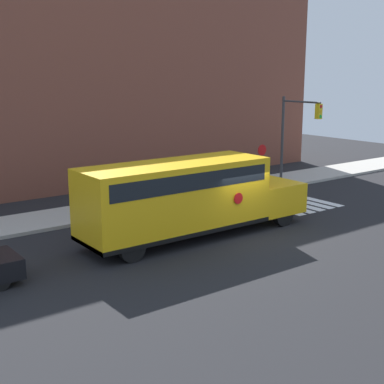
# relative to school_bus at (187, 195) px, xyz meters

# --- Properties ---
(ground_plane) EXTENTS (60.00, 60.00, 0.00)m
(ground_plane) POSITION_rel_school_bus_xyz_m (2.00, -0.84, -1.75)
(ground_plane) COLOR black
(sidewalk_strip) EXTENTS (44.00, 3.00, 0.15)m
(sidewalk_strip) POSITION_rel_school_bus_xyz_m (2.00, 5.66, -1.67)
(sidewalk_strip) COLOR #B2ADA3
(sidewalk_strip) RESTS_ON ground
(building_backdrop) EXTENTS (32.00, 4.00, 11.54)m
(building_backdrop) POSITION_rel_school_bus_xyz_m (2.00, 12.16, 4.02)
(building_backdrop) COLOR brown
(building_backdrop) RESTS_ON ground
(crosswalk_stripes) EXTENTS (3.30, 3.20, 0.01)m
(crosswalk_stripes) POSITION_rel_school_bus_xyz_m (7.77, 1.16, -1.74)
(crosswalk_stripes) COLOR white
(crosswalk_stripes) RESTS_ON ground
(school_bus) EXTENTS (9.99, 2.57, 3.09)m
(school_bus) POSITION_rel_school_bus_xyz_m (0.00, 0.00, 0.00)
(school_bus) COLOR yellow
(school_bus) RESTS_ON ground
(stop_sign) EXTENTS (0.61, 0.10, 2.59)m
(stop_sign) POSITION_rel_school_bus_xyz_m (8.51, 4.60, -0.09)
(stop_sign) COLOR #38383A
(stop_sign) RESTS_ON ground
(traffic_light) EXTENTS (0.28, 2.78, 5.15)m
(traffic_light) POSITION_rel_school_bus_xyz_m (10.35, 3.95, 1.64)
(traffic_light) COLOR #38383A
(traffic_light) RESTS_ON ground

